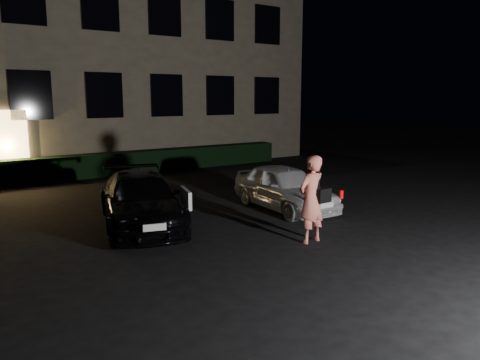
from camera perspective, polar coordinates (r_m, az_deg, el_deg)
ground at (r=9.51m, az=6.85°, el=-7.98°), size 80.00×80.00×0.00m
building at (r=22.74m, az=-20.04°, el=17.24°), size 20.00×8.11×12.00m
hedge at (r=18.42m, az=-15.36°, el=1.88°), size 15.00×0.70×0.85m
sedan at (r=11.00m, az=-12.02°, el=-2.40°), size 2.76×4.43×1.20m
hatch at (r=12.37m, az=5.45°, el=-0.89°), size 1.70×3.58×1.18m
man at (r=9.57m, az=8.71°, el=-2.30°), size 0.78×0.51×1.80m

